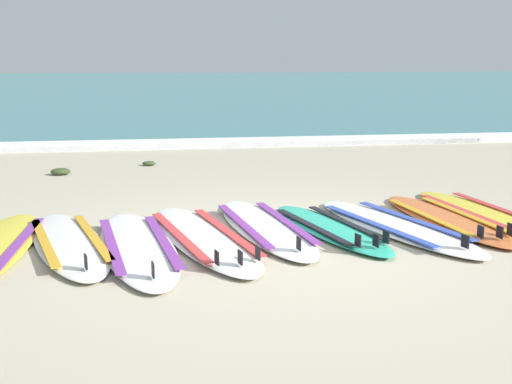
{
  "coord_description": "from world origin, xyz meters",
  "views": [
    {
      "loc": [
        -1.13,
        -5.58,
        1.65
      ],
      "look_at": [
        -0.07,
        1.1,
        0.25
      ],
      "focal_mm": 45.49,
      "sensor_mm": 36.0,
      "label": 1
    }
  ],
  "objects": [
    {
      "name": "surfboard_3",
      "position": [
        -0.71,
        0.18,
        0.04
      ],
      "size": [
        1.18,
        2.59,
        0.18
      ],
      "color": "white",
      "rests_on": "ground"
    },
    {
      "name": "surfboard_8",
      "position": [
        2.28,
        0.65,
        0.04
      ],
      "size": [
        0.85,
        2.38,
        0.18
      ],
      "color": "yellow",
      "rests_on": "ground"
    },
    {
      "name": "surfboard_5",
      "position": [
        0.53,
        0.3,
        0.04
      ],
      "size": [
        1.0,
        2.13,
        0.18
      ],
      "color": "#2DB793",
      "rests_on": "ground"
    },
    {
      "name": "wave_foam_strip",
      "position": [
        0.0,
        6.72,
        0.06
      ],
      "size": [
        80.0,
        0.76,
        0.11
      ],
      "primitive_type": "cube",
      "color": "white",
      "rests_on": "ground"
    },
    {
      "name": "surfboard_6",
      "position": [
        1.18,
        0.29,
        0.04
      ],
      "size": [
        1.3,
        2.52,
        0.18
      ],
      "color": "white",
      "rests_on": "ground"
    },
    {
      "name": "sea",
      "position": [
        0.0,
        36.34,
        0.05
      ],
      "size": [
        80.0,
        60.0,
        0.1
      ],
      "primitive_type": "cube",
      "color": "teal",
      "rests_on": "ground"
    },
    {
      "name": "surfboard_1",
      "position": [
        -1.91,
        0.18,
        0.04
      ],
      "size": [
        1.16,
        2.39,
        0.18
      ],
      "color": "silver",
      "rests_on": "ground"
    },
    {
      "name": "seaweed_clump_mid_sand",
      "position": [
        -1.22,
        4.57,
        0.04
      ],
      "size": [
        0.21,
        0.16,
        0.07
      ],
      "primitive_type": "ellipsoid",
      "color": "#384723",
      "rests_on": "ground"
    },
    {
      "name": "surfboard_4",
      "position": [
        -0.09,
        0.46,
        0.04
      ],
      "size": [
        0.93,
        2.47,
        0.18
      ],
      "color": "white",
      "rests_on": "ground"
    },
    {
      "name": "surfboard_2",
      "position": [
        -1.3,
        -0.02,
        0.04
      ],
      "size": [
        0.96,
        2.53,
        0.18
      ],
      "color": "white",
      "rests_on": "ground"
    },
    {
      "name": "ground_plane",
      "position": [
        0.0,
        0.0,
        0.0
      ],
      "size": [
        80.0,
        80.0,
        0.0
      ],
      "primitive_type": "plane",
      "color": "#B7AD93"
    },
    {
      "name": "seaweed_clump_near_shoreline",
      "position": [
        -2.47,
        3.94,
        0.05
      ],
      "size": [
        0.28,
        0.23,
        0.1
      ],
      "primitive_type": "ellipsoid",
      "color": "#384723",
      "rests_on": "ground"
    },
    {
      "name": "surfboard_7",
      "position": [
        1.81,
        0.48,
        0.04
      ],
      "size": [
        0.82,
        2.32,
        0.18
      ],
      "color": "orange",
      "rests_on": "ground"
    }
  ]
}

